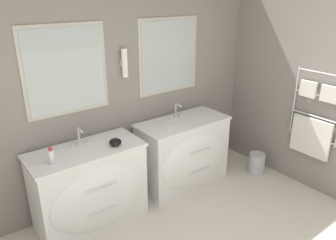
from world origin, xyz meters
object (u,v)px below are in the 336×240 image
vanity_left (91,186)px  vanity_right (184,152)px  toiletry_bottle (51,156)px  amenity_bowl (115,142)px  waste_bin (257,163)px

vanity_left → vanity_right: bearing=0.0°
vanity_right → toiletry_bottle: (-1.57, -0.05, 0.47)m
amenity_bowl → vanity_right: bearing=4.1°
waste_bin → amenity_bowl: bearing=170.2°
vanity_right → waste_bin: vanity_right is taller
waste_bin → toiletry_bottle: bearing=172.3°
vanity_right → waste_bin: 1.04m
vanity_left → waste_bin: 2.19m
toiletry_bottle → waste_bin: (2.49, -0.34, -0.75)m
amenity_bowl → waste_bin: size_ratio=0.45×
vanity_right → waste_bin: (0.92, -0.39, -0.28)m
toiletry_bottle → amenity_bowl: toiletry_bottle is taller
vanity_right → amenity_bowl: size_ratio=9.17×
vanity_right → toiletry_bottle: 1.64m
vanity_left → toiletry_bottle: bearing=-171.4°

